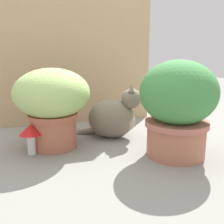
{
  "coord_description": "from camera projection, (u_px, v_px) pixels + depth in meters",
  "views": [
    {
      "loc": [
        -0.28,
        -1.2,
        0.48
      ],
      "look_at": [
        0.11,
        0.04,
        0.18
      ],
      "focal_mm": 42.42,
      "sensor_mm": 36.0,
      "label": 1
    }
  ],
  "objects": [
    {
      "name": "cat",
      "position": [
        114.0,
        117.0,
        1.48
      ],
      "size": [
        0.36,
        0.27,
        0.32
      ],
      "color": "gray",
      "rests_on": "ground"
    },
    {
      "name": "ground_plane",
      "position": [
        93.0,
        151.0,
        1.31
      ],
      "size": [
        6.0,
        6.0,
        0.0
      ],
      "primitive_type": "plane",
      "color": "gray"
    },
    {
      "name": "grass_planter",
      "position": [
        52.0,
        102.0,
        1.3
      ],
      "size": [
        0.37,
        0.37,
        0.4
      ],
      "color": "#AE6249",
      "rests_on": "ground"
    },
    {
      "name": "mushroom_ornament_red",
      "position": [
        31.0,
        132.0,
        1.24
      ],
      "size": [
        0.11,
        0.11,
        0.15
      ],
      "color": "silver",
      "rests_on": "ground"
    },
    {
      "name": "leafy_planter",
      "position": [
        178.0,
        105.0,
        1.2
      ],
      "size": [
        0.35,
        0.35,
        0.44
      ],
      "color": "#B26C52",
      "rests_on": "ground"
    },
    {
      "name": "cardboard_backdrop",
      "position": [
        76.0,
        53.0,
        1.73
      ],
      "size": [
        1.04,
        0.03,
        0.93
      ],
      "primitive_type": "cube",
      "color": "tan",
      "rests_on": "ground"
    }
  ]
}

